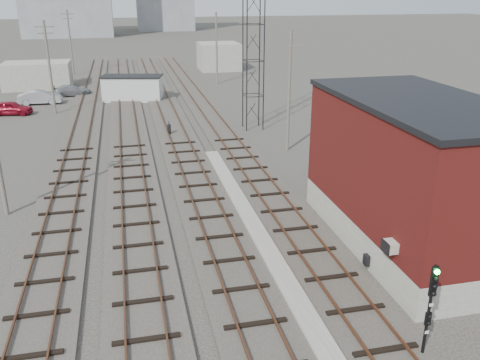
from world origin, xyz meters
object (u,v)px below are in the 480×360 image
object	(u,v)px
signal_mast	(430,307)
site_trailer	(133,88)
switch_stand	(169,130)
car_grey	(72,90)
car_silver	(40,97)
car_red	(11,108)

from	to	relation	value
signal_mast	site_trailer	distance (m)	46.20
switch_stand	car_grey	distance (m)	21.95
signal_mast	car_grey	xyz separation A→B (m)	(-15.22, 49.70, -1.43)
site_trailer	car_silver	size ratio (longest dim) A/B	1.56
site_trailer	car_silver	bearing A→B (deg)	-168.83
car_silver	switch_stand	bearing A→B (deg)	-142.16
car_silver	car_grey	bearing A→B (deg)	-37.52
signal_mast	site_trailer	size ratio (longest dim) A/B	0.51
car_red	car_silver	world-z (taller)	car_silver
signal_mast	car_silver	bearing A→B (deg)	111.74
site_trailer	car_silver	xyz separation A→B (m)	(-9.91, 0.29, -0.65)
switch_stand	car_red	world-z (taller)	car_red
signal_mast	car_silver	xyz separation A→B (m)	(-18.24, 45.72, -1.31)
car_silver	signal_mast	bearing A→B (deg)	-158.58
switch_stand	site_trailer	bearing A→B (deg)	112.06
switch_stand	car_grey	xyz separation A→B (m)	(-9.44, 19.82, 0.07)
signal_mast	car_red	size ratio (longest dim) A/B	0.89
car_red	car_grey	size ratio (longest dim) A/B	0.94
site_trailer	car_red	bearing A→B (deg)	-147.37
signal_mast	car_grey	distance (m)	52.00
site_trailer	signal_mast	bearing A→B (deg)	-66.79
car_silver	car_grey	world-z (taller)	car_silver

